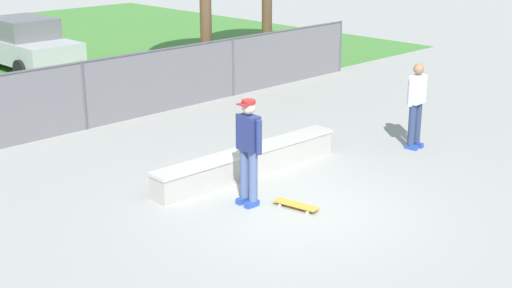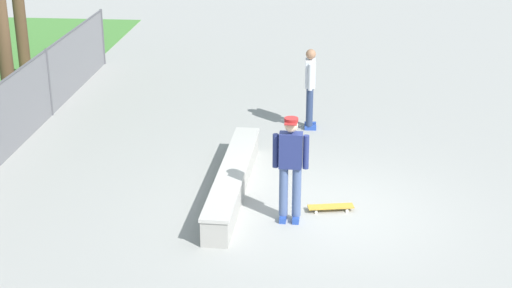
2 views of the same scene
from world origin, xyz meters
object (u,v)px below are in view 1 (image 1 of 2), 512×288
Objects in this scene: car_silver at (25,44)px; skateboard at (296,205)px; bystander at (416,102)px; skateboarder at (249,147)px; concrete_ledge at (249,161)px.

skateboard is at bearing -99.00° from car_silver.
car_silver is 2.32× the size of bystander.
concrete_ledge is at bearing 46.33° from skateboarder.
skateboarder is at bearing 177.26° from bystander.
bystander reaches higher than car_silver.
concrete_ledge is 12.05m from car_silver.
concrete_ledge is 5.21× the size of skateboard.
bystander is (4.20, 0.47, 0.94)m from skateboard.
skateboard is 4.33m from bystander.
bystander is (2.03, -13.24, 0.17)m from car_silver.
car_silver is (1.58, 11.93, 0.58)m from concrete_ledge.
skateboarder reaches higher than concrete_ledge.
skateboarder is at bearing 122.02° from skateboard.
skateboard is at bearing -173.55° from bystander.
car_silver is at bearing 81.00° from skateboard.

